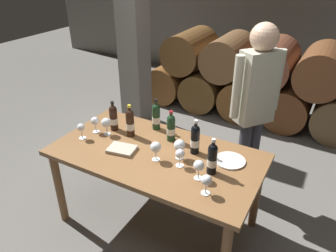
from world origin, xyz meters
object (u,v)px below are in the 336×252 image
object	(u,v)px
wine_glass_1	(206,181)
serving_plate	(230,161)
tasting_notebook	(122,149)
wine_glass_6	(106,123)
wine_glass_7	(81,128)
sommelier_presenting	(255,101)
wine_bottle_0	(212,158)
wine_bottle_5	(130,123)
wine_bottle_3	(156,116)
wine_bottle_1	(114,118)
wine_glass_2	(199,166)
wine_bottle_2	(171,128)
wine_bottle_4	(195,139)
dining_table	(156,162)
wine_glass_5	(156,148)
wine_glass_3	(95,122)
wine_glass_0	(180,154)
wine_glass_4	(180,146)

from	to	relation	value
wine_glass_1	serving_plate	bearing A→B (deg)	87.79
tasting_notebook	serving_plate	distance (m)	0.87
wine_glass_6	wine_glass_7	world-z (taller)	wine_glass_6
tasting_notebook	sommelier_presenting	xyz separation A→B (m)	(0.82, 0.86, 0.27)
wine_bottle_0	wine_glass_6	world-z (taller)	wine_bottle_0
wine_bottle_5	wine_glass_7	size ratio (longest dim) A/B	2.08
wine_glass_7	wine_bottle_3	bearing A→B (deg)	44.52
wine_bottle_1	wine_glass_2	distance (m)	1.01
wine_bottle_0	serving_plate	world-z (taller)	wine_bottle_0
wine_bottle_2	serving_plate	size ratio (longest dim) A/B	1.16
wine_glass_1	wine_bottle_0	bearing A→B (deg)	103.58
wine_bottle_4	wine_bottle_2	bearing A→B (deg)	163.09
wine_bottle_2	sommelier_presenting	size ratio (longest dim) A/B	0.16
dining_table	wine_bottle_5	bearing A→B (deg)	159.41
wine_bottle_5	wine_glass_7	distance (m)	0.42
wine_glass_7	wine_glass_5	bearing A→B (deg)	2.76
wine_bottle_1	sommelier_presenting	world-z (taller)	sommelier_presenting
wine_bottle_0	wine_glass_1	bearing A→B (deg)	-76.42
dining_table	wine_glass_3	bearing A→B (deg)	177.85
wine_bottle_4	wine_bottle_1	bearing A→B (deg)	-179.24
wine_glass_0	wine_glass_4	distance (m)	0.11
wine_glass_1	wine_bottle_3	bearing A→B (deg)	141.19
wine_glass_4	wine_glass_1	bearing A→B (deg)	-39.50
wine_bottle_1	tasting_notebook	distance (m)	0.39
wine_glass_6	wine_glass_1	bearing A→B (deg)	-15.65
wine_glass_2	wine_glass_6	size ratio (longest dim) A/B	0.96
wine_bottle_5	wine_glass_2	size ratio (longest dim) A/B	1.94
wine_bottle_3	wine_glass_6	bearing A→B (deg)	-137.53
wine_bottle_2	serving_plate	xyz separation A→B (m)	(0.56, -0.06, -0.11)
wine_bottle_5	wine_glass_0	world-z (taller)	wine_bottle_5
wine_bottle_1	wine_bottle_4	bearing A→B (deg)	0.76
wine_glass_5	serving_plate	bearing A→B (deg)	26.92
wine_bottle_0	wine_glass_3	distance (m)	1.14
wine_bottle_0	wine_bottle_5	size ratio (longest dim) A/B	0.97
wine_bottle_1	serving_plate	xyz separation A→B (m)	(1.10, 0.03, -0.11)
wine_glass_5	wine_glass_4	bearing A→B (deg)	36.75
wine_glass_5	wine_glass_6	bearing A→B (deg)	167.73
wine_glass_3	tasting_notebook	xyz separation A→B (m)	(0.39, -0.14, -0.09)
wine_bottle_4	wine_glass_4	world-z (taller)	wine_bottle_4
wine_glass_7	sommelier_presenting	distance (m)	1.53
wine_bottle_2	wine_glass_2	world-z (taller)	wine_bottle_2
wine_bottle_2	wine_glass_7	distance (m)	0.77
wine_glass_0	tasting_notebook	distance (m)	0.52
wine_bottle_5	wine_glass_3	size ratio (longest dim) A/B	2.00
wine_glass_1	wine_glass_4	xyz separation A→B (m)	(-0.35, 0.29, 0.01)
wine_glass_0	wine_glass_2	world-z (taller)	wine_glass_2
wine_glass_3	wine_glass_0	bearing A→B (deg)	-5.85
wine_bottle_2	wine_glass_6	bearing A→B (deg)	-160.44
wine_bottle_1	wine_glass_0	bearing A→B (deg)	-15.12
wine_bottle_4	wine_bottle_0	bearing A→B (deg)	-39.33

